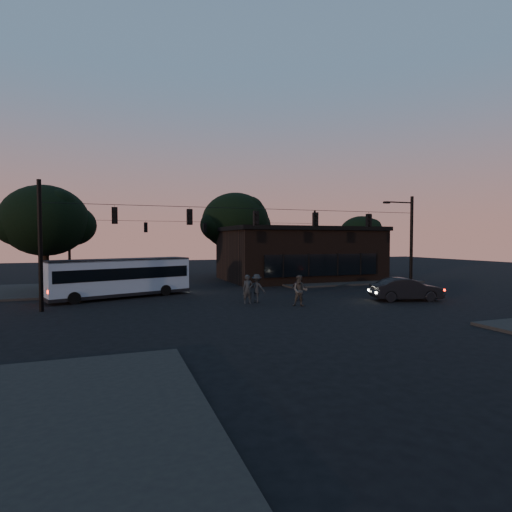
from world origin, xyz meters
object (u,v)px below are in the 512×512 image
object	(u,v)px
pedestrian_c	(298,288)
pedestrian_d	(257,288)
pedestrian_b	(300,291)
pedestrian_a	(248,289)
building	(299,253)
bus	(121,276)
car	(406,289)

from	to	relation	value
pedestrian_c	pedestrian_d	size ratio (longest dim) A/B	0.89
pedestrian_b	pedestrian_c	size ratio (longest dim) A/B	1.16
pedestrian_a	building	bearing A→B (deg)	60.15
bus	car	distance (m)	19.77
building	pedestrian_b	distance (m)	17.02
car	pedestrian_b	world-z (taller)	pedestrian_b
pedestrian_a	pedestrian_b	bearing A→B (deg)	-30.26
pedestrian_a	pedestrian_b	xyz separation A→B (m)	(2.70, -2.07, 0.03)
pedestrian_a	pedestrian_d	size ratio (longest dim) A/B	1.00
bus	pedestrian_b	distance (m)	12.85
bus	pedestrian_b	xyz separation A→B (m)	(10.33, -7.61, -0.59)
pedestrian_a	pedestrian_b	distance (m)	3.40
pedestrian_d	car	bearing A→B (deg)	-155.78
building	bus	xyz separation A→B (m)	(-17.63, -7.67, -1.16)
pedestrian_a	car	bearing A→B (deg)	-5.69
bus	pedestrian_c	bearing A→B (deg)	-45.22
building	pedestrian_a	distance (m)	16.66
pedestrian_b	building	bearing A→B (deg)	89.55
bus	pedestrian_c	xyz separation A→B (m)	(11.24, -5.52, -0.72)
bus	pedestrian_a	world-z (taller)	bus
pedestrian_c	pedestrian_a	bearing A→B (deg)	11.55
pedestrian_b	pedestrian_d	distance (m)	3.08
building	car	size ratio (longest dim) A/B	3.32
bus	pedestrian_c	world-z (taller)	bus
pedestrian_a	pedestrian_c	world-z (taller)	pedestrian_a
pedestrian_a	pedestrian_d	xyz separation A→B (m)	(0.71, 0.27, -0.00)
building	pedestrian_b	bearing A→B (deg)	-115.54
car	building	bearing A→B (deg)	15.77
bus	car	xyz separation A→B (m)	(18.09, -7.94, -0.78)
pedestrian_a	pedestrian_d	bearing A→B (deg)	28.16
bus	pedestrian_d	xyz separation A→B (m)	(8.34, -5.26, -0.62)
pedestrian_a	pedestrian_c	bearing A→B (deg)	7.54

